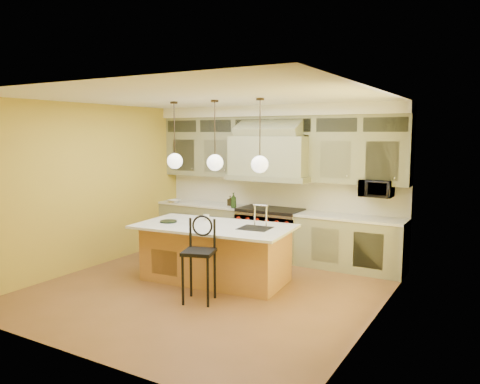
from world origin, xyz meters
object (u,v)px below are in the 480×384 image
Objects in this scene: counter_stool at (200,253)px; microwave at (376,188)px; range at (270,233)px; kitchen_island at (216,252)px.

microwave reaches higher than counter_stool.
range is 0.99× the size of counter_stool.
microwave is at bearing 35.54° from kitchen_island.
kitchen_island reaches higher than range.
kitchen_island is 2.93m from microwave.
range is 2.62m from counter_stool.
kitchen_island reaches higher than counter_stool.
counter_stool is at bearing -75.91° from kitchen_island.
microwave is (1.78, 2.71, 0.75)m from counter_stool.
kitchen_island is at bearing -139.30° from microwave.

